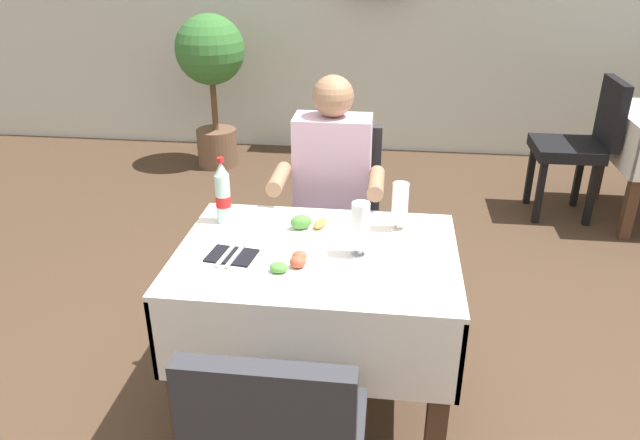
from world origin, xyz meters
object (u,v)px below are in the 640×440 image
object	(u,v)px
napkin_cutlery_set	(232,255)
background_chair_left	(582,140)
chair_far_diner_seat	(336,214)
seated_diner_far	(331,194)
cola_bottle_primary	(223,194)
beer_glass_middle	(400,205)
plate_near_camera	(291,265)
potted_plant_corner	(211,67)
main_dining_table	(317,294)
beer_glass_left	(360,229)
plate_far_diner	(311,226)

from	to	relation	value
napkin_cutlery_set	background_chair_left	size ratio (longest dim) A/B	0.20
napkin_cutlery_set	chair_far_diner_seat	bearing A→B (deg)	70.51
seated_diner_far	cola_bottle_primary	xyz separation A→B (m)	(-0.39, -0.46, 0.17)
chair_far_diner_seat	beer_glass_middle	bearing A→B (deg)	-61.69
plate_near_camera	napkin_cutlery_set	distance (m)	0.24
beer_glass_middle	potted_plant_corner	distance (m)	3.08
background_chair_left	potted_plant_corner	world-z (taller)	potted_plant_corner
main_dining_table	cola_bottle_primary	xyz separation A→B (m)	(-0.41, 0.21, 0.31)
cola_bottle_primary	potted_plant_corner	size ratio (longest dim) A/B	0.22
main_dining_table	beer_glass_middle	xyz separation A→B (m)	(0.30, 0.22, 0.29)
beer_glass_middle	beer_glass_left	bearing A→B (deg)	-121.28
main_dining_table	seated_diner_far	bearing A→B (deg)	91.44
seated_diner_far	main_dining_table	bearing A→B (deg)	-88.56
beer_glass_left	napkin_cutlery_set	world-z (taller)	beer_glass_left
cola_bottle_primary	main_dining_table	bearing A→B (deg)	-26.84
main_dining_table	napkin_cutlery_set	distance (m)	0.37
plate_near_camera	cola_bottle_primary	bearing A→B (deg)	133.94
chair_far_diner_seat	potted_plant_corner	distance (m)	2.46
chair_far_diner_seat	beer_glass_middle	world-z (taller)	chair_far_diner_seat
main_dining_table	cola_bottle_primary	size ratio (longest dim) A/B	3.77
plate_near_camera	napkin_cutlery_set	size ratio (longest dim) A/B	1.22
beer_glass_middle	seated_diner_far	bearing A→B (deg)	125.24
potted_plant_corner	beer_glass_left	bearing A→B (deg)	-64.25
plate_far_diner	background_chair_left	xyz separation A→B (m)	(1.59, 2.01, -0.22)
cola_bottle_primary	plate_near_camera	bearing A→B (deg)	-46.06
plate_near_camera	background_chair_left	bearing A→B (deg)	55.11
plate_near_camera	background_chair_left	xyz separation A→B (m)	(1.62, 2.32, -0.22)
beer_glass_middle	plate_near_camera	bearing A→B (deg)	-136.23
chair_far_diner_seat	potted_plant_corner	xyz separation A→B (m)	(-1.24, 2.11, 0.29)
plate_far_diner	potted_plant_corner	bearing A→B (deg)	113.78
beer_glass_middle	main_dining_table	bearing A→B (deg)	-144.31
main_dining_table	cola_bottle_primary	world-z (taller)	cola_bottle_primary
plate_near_camera	cola_bottle_primary	distance (m)	0.49
seated_diner_far	cola_bottle_primary	bearing A→B (deg)	-130.24
background_chair_left	cola_bottle_primary	bearing A→B (deg)	-134.67
plate_far_diner	beer_glass_left	world-z (taller)	beer_glass_left
beer_glass_left	main_dining_table	bearing A→B (deg)	174.44
main_dining_table	beer_glass_middle	distance (m)	0.47
beer_glass_left	potted_plant_corner	distance (m)	3.22
chair_far_diner_seat	background_chair_left	size ratio (longest dim) A/B	1.00
main_dining_table	plate_far_diner	bearing A→B (deg)	104.16
plate_near_camera	potted_plant_corner	distance (m)	3.24
beer_glass_middle	background_chair_left	size ratio (longest dim) A/B	0.20
chair_far_diner_seat	background_chair_left	distance (m)	2.09
main_dining_table	beer_glass_left	size ratio (longest dim) A/B	4.98
main_dining_table	plate_far_diner	world-z (taller)	plate_far_diner
beer_glass_middle	cola_bottle_primary	size ratio (longest dim) A/B	0.72
chair_far_diner_seat	beer_glass_left	size ratio (longest dim) A/B	4.63
napkin_cutlery_set	potted_plant_corner	distance (m)	3.11
beer_glass_middle	background_chair_left	world-z (taller)	background_chair_left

